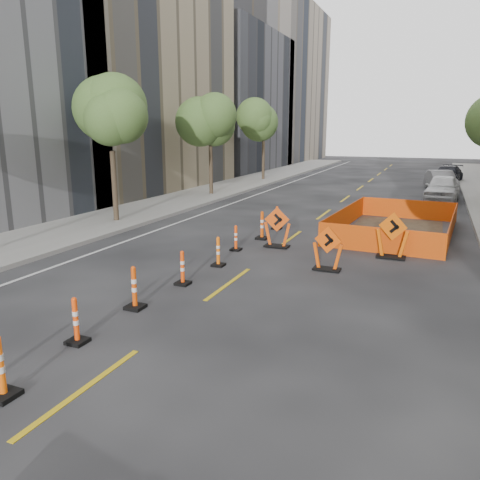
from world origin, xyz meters
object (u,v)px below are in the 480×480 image
at_px(chevron_sign_center, 328,248).
at_px(chevron_sign_left, 277,227).
at_px(channelizer_1, 0,367).
at_px(channelizer_4, 182,268).
at_px(channelizer_2, 76,320).
at_px(channelizer_3, 134,288).
at_px(channelizer_5, 218,251).
at_px(channelizer_7, 262,225).
at_px(parked_car_mid, 441,181).
at_px(parked_car_far, 447,174).
at_px(channelizer_8, 277,218).
at_px(parked_car_near, 442,188).
at_px(chevron_sign_right, 392,235).
at_px(channelizer_6, 236,238).

bearing_deg(chevron_sign_center, chevron_sign_left, 144.17).
xyz_separation_m(channelizer_1, channelizer_4, (-0.13, 6.11, -0.06)).
relative_size(channelizer_2, channelizer_3, 0.92).
xyz_separation_m(channelizer_1, chevron_sign_left, (0.96, 11.22, 0.20)).
xyz_separation_m(channelizer_3, channelizer_5, (0.31, 4.08, -0.06)).
xyz_separation_m(channelizer_7, parked_car_mid, (6.52, 18.96, 0.15)).
relative_size(channelizer_4, parked_car_far, 0.21).
distance_m(chevron_sign_left, chevron_sign_center, 3.20).
xyz_separation_m(channelizer_8, parked_car_mid, (6.58, 16.92, 0.20)).
xyz_separation_m(channelizer_4, chevron_sign_center, (3.44, 2.92, 0.20)).
relative_size(channelizer_3, parked_car_far, 0.23).
distance_m(channelizer_4, parked_car_near, 21.11).
bearing_deg(channelizer_7, channelizer_3, -92.13).
relative_size(channelizer_3, channelizer_7, 0.96).
bearing_deg(chevron_sign_right, chevron_sign_center, -114.78).
xyz_separation_m(channelizer_3, channelizer_7, (0.30, 8.15, 0.02)).
relative_size(channelizer_1, parked_car_far, 0.23).
bearing_deg(channelizer_7, parked_car_mid, 71.02).
bearing_deg(channelizer_8, parked_car_mid, 68.76).
xyz_separation_m(channelizer_3, parked_car_far, (7.33, 32.94, 0.15)).
distance_m(channelizer_1, chevron_sign_left, 11.26).
height_order(channelizer_8, parked_car_near, parked_car_near).
distance_m(channelizer_4, channelizer_8, 8.15).
height_order(channelizer_1, channelizer_8, channelizer_1).
height_order(channelizer_1, channelizer_4, channelizer_1).
distance_m(channelizer_6, chevron_sign_right, 5.38).
distance_m(channelizer_4, channelizer_6, 4.08).
bearing_deg(channelizer_5, parked_car_far, 76.34).
bearing_deg(chevron_sign_right, channelizer_6, -155.88).
bearing_deg(channelizer_7, channelizer_5, -89.87).
relative_size(channelizer_2, parked_car_near, 0.22).
bearing_deg(channelizer_4, channelizer_7, 88.78).
xyz_separation_m(channelizer_5, chevron_sign_left, (0.95, 3.07, 0.27)).
xyz_separation_m(channelizer_5, parked_car_mid, (6.51, 23.03, 0.23)).
height_order(channelizer_8, chevron_sign_right, chevron_sign_right).
relative_size(chevron_sign_left, parked_car_mid, 0.35).
distance_m(chevron_sign_center, chevron_sign_right, 2.80).
relative_size(channelizer_5, channelizer_6, 1.04).
bearing_deg(chevron_sign_right, parked_car_near, 96.54).
distance_m(channelizer_2, chevron_sign_center, 7.87).
distance_m(channelizer_2, parked_car_near, 25.05).
bearing_deg(channelizer_6, channelizer_2, -90.23).
height_order(channelizer_7, parked_car_far, parked_car_far).
xyz_separation_m(channelizer_4, parked_car_mid, (6.65, 25.07, 0.22)).
height_order(channelizer_5, channelizer_6, channelizer_5).
xyz_separation_m(channelizer_4, channelizer_8, (0.07, 8.15, 0.02)).
height_order(channelizer_7, parked_car_near, parked_car_near).
bearing_deg(channelizer_3, parked_car_far, 77.46).
height_order(chevron_sign_left, chevron_sign_right, chevron_sign_right).
relative_size(channelizer_3, parked_car_mid, 0.25).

